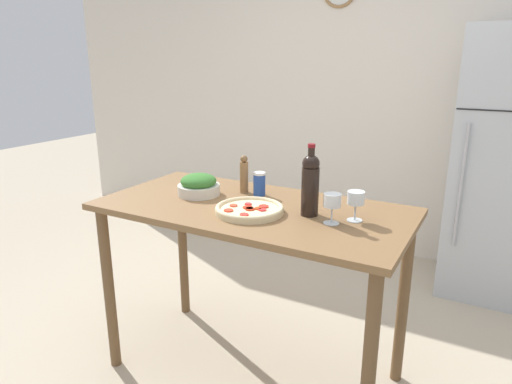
{
  "coord_description": "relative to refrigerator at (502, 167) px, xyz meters",
  "views": [
    {
      "loc": [
        1.02,
        -1.81,
        1.62
      ],
      "look_at": [
        0.0,
        0.04,
        0.99
      ],
      "focal_mm": 32.0,
      "sensor_mm": 36.0,
      "label": 1
    }
  ],
  "objects": [
    {
      "name": "wine_glass_far",
      "position": [
        -0.53,
        -1.58,
        0.12
      ],
      "size": [
        0.08,
        0.08,
        0.13
      ],
      "color": "silver",
      "rests_on": "prep_counter"
    },
    {
      "name": "homemade_pizza",
      "position": [
        -0.99,
        -1.71,
        0.04
      ],
      "size": [
        0.31,
        0.31,
        0.03
      ],
      "color": "beige",
      "rests_on": "prep_counter"
    },
    {
      "name": "pepper_mill",
      "position": [
        -1.18,
        -1.43,
        0.12
      ],
      "size": [
        0.04,
        0.04,
        0.2
      ],
      "color": "olive",
      "rests_on": "prep_counter"
    },
    {
      "name": "prep_counter",
      "position": [
        -1.02,
        -1.61,
        -0.11
      ],
      "size": [
        1.49,
        0.74,
        0.93
      ],
      "color": "brown",
      "rests_on": "ground_plane"
    },
    {
      "name": "salad_bowl",
      "position": [
        -1.36,
        -1.59,
        0.07
      ],
      "size": [
        0.22,
        0.22,
        0.11
      ],
      "color": "silver",
      "rests_on": "prep_counter"
    },
    {
      "name": "wine_bottle",
      "position": [
        -0.73,
        -1.6,
        0.17
      ],
      "size": [
        0.08,
        0.08,
        0.33
      ],
      "color": "black",
      "rests_on": "prep_counter"
    },
    {
      "name": "salt_canister",
      "position": [
        -1.08,
        -1.44,
        0.08
      ],
      "size": [
        0.06,
        0.06,
        0.12
      ],
      "color": "#284CA3",
      "rests_on": "prep_counter"
    },
    {
      "name": "refrigerator",
      "position": [
        0.0,
        0.0,
        0.0
      ],
      "size": [
        0.61,
        0.64,
        1.82
      ],
      "color": "#B7BCC1",
      "rests_on": "ground_plane"
    },
    {
      "name": "wall_back",
      "position": [
        -1.03,
        0.35,
        0.39
      ],
      "size": [
        6.4,
        0.08,
        2.6
      ],
      "color": "silver",
      "rests_on": "ground_plane"
    },
    {
      "name": "ground_plane",
      "position": [
        -1.02,
        -1.61,
        -0.91
      ],
      "size": [
        14.0,
        14.0,
        0.0
      ],
      "primitive_type": "plane",
      "color": "#BCAD93"
    },
    {
      "name": "wine_glass_near",
      "position": [
        -0.61,
        -1.66,
        0.12
      ],
      "size": [
        0.08,
        0.08,
        0.13
      ],
      "color": "silver",
      "rests_on": "prep_counter"
    }
  ]
}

